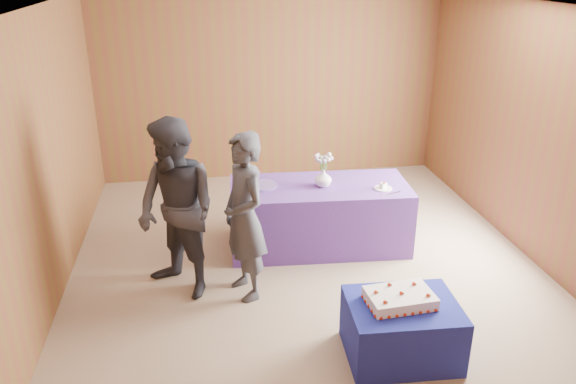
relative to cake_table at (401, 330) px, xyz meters
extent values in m
plane|color=gray|center=(-0.50, 1.43, -0.25)|extent=(6.00, 6.00, 0.00)
cube|color=brown|center=(-0.50, 4.43, 1.10)|extent=(5.00, 0.04, 2.70)
cube|color=brown|center=(-0.50, -1.57, 1.10)|extent=(5.00, 0.04, 2.70)
cube|color=brown|center=(-3.00, 1.43, 1.10)|extent=(0.04, 6.00, 2.70)
cube|color=brown|center=(2.00, 1.43, 1.10)|extent=(0.04, 6.00, 2.70)
cube|color=white|center=(-0.50, 1.43, 2.45)|extent=(5.00, 6.00, 0.04)
cube|color=#1A1C93|center=(0.00, 0.00, 0.00)|extent=(0.93, 0.74, 0.50)
cube|color=#5A3490|center=(-0.27, 2.03, 0.12)|extent=(2.05, 1.02, 0.75)
cube|color=white|center=(-0.03, 0.02, 0.30)|extent=(0.56, 0.39, 0.10)
sphere|color=#AB230D|center=(-0.28, -0.18, 0.26)|extent=(0.03, 0.03, 0.03)
sphere|color=#AB230D|center=(0.25, -0.14, 0.26)|extent=(0.03, 0.03, 0.03)
sphere|color=#AB230D|center=(-0.31, 0.17, 0.26)|extent=(0.03, 0.03, 0.03)
sphere|color=#AB230D|center=(0.22, 0.21, 0.26)|extent=(0.03, 0.03, 0.03)
sphere|color=#AB230D|center=(-0.18, -0.08, 0.36)|extent=(0.03, 0.03, 0.03)
cone|color=#124E20|center=(-0.16, -0.08, 0.35)|extent=(0.01, 0.02, 0.02)
sphere|color=#AB230D|center=(0.10, 0.11, 0.36)|extent=(0.03, 0.03, 0.03)
cone|color=#124E20|center=(0.13, 0.11, 0.35)|extent=(0.01, 0.02, 0.02)
sphere|color=#AB230D|center=(-0.03, 0.02, 0.36)|extent=(0.03, 0.03, 0.03)
cone|color=#124E20|center=(-0.01, 0.02, 0.35)|extent=(0.01, 0.02, 0.02)
imported|color=silver|center=(-0.24, 2.00, 0.60)|extent=(0.25, 0.25, 0.20)
cylinder|color=#2A6528|center=(-0.20, 2.00, 0.76)|extent=(0.01, 0.01, 0.14)
sphere|color=#AD9CCA|center=(-0.15, 2.00, 0.83)|extent=(0.05, 0.05, 0.05)
cylinder|color=#2A6528|center=(-0.21, 2.02, 0.76)|extent=(0.01, 0.01, 0.14)
sphere|color=silver|center=(-0.17, 2.05, 0.83)|extent=(0.05, 0.05, 0.05)
cylinder|color=#2A6528|center=(-0.22, 2.03, 0.76)|extent=(0.01, 0.01, 0.14)
sphere|color=#AD9CCA|center=(-0.20, 2.08, 0.83)|extent=(0.05, 0.05, 0.05)
cylinder|color=#2A6528|center=(-0.24, 2.04, 0.76)|extent=(0.01, 0.01, 0.14)
sphere|color=silver|center=(-0.25, 2.08, 0.83)|extent=(0.05, 0.05, 0.05)
cylinder|color=#2A6528|center=(-0.26, 2.03, 0.76)|extent=(0.01, 0.01, 0.14)
sphere|color=#AD9CCA|center=(-0.29, 2.07, 0.83)|extent=(0.05, 0.05, 0.05)
cylinder|color=#2A6528|center=(-0.27, 2.01, 0.76)|extent=(0.01, 0.01, 0.14)
sphere|color=silver|center=(-0.32, 2.03, 0.83)|extent=(0.05, 0.05, 0.05)
cylinder|color=#2A6528|center=(-0.27, 1.99, 0.76)|extent=(0.01, 0.01, 0.14)
sphere|color=#AD9CCA|center=(-0.32, 1.98, 0.83)|extent=(0.05, 0.05, 0.05)
cylinder|color=#2A6528|center=(-0.26, 1.98, 0.76)|extent=(0.01, 0.01, 0.14)
sphere|color=silver|center=(-0.29, 1.94, 0.83)|extent=(0.05, 0.05, 0.05)
cylinder|color=#2A6528|center=(-0.24, 1.97, 0.76)|extent=(0.01, 0.01, 0.14)
sphere|color=#AD9CCA|center=(-0.25, 1.92, 0.83)|extent=(0.05, 0.05, 0.05)
cylinder|color=#2A6528|center=(-0.22, 1.97, 0.76)|extent=(0.01, 0.01, 0.14)
sphere|color=silver|center=(-0.20, 1.93, 0.83)|extent=(0.05, 0.05, 0.05)
cylinder|color=#2A6528|center=(-0.21, 1.98, 0.76)|extent=(0.01, 0.01, 0.14)
sphere|color=#AD9CCA|center=(-0.17, 1.96, 0.83)|extent=(0.05, 0.05, 0.05)
cylinder|color=#6853A7|center=(-0.91, 2.11, 0.51)|extent=(0.43, 0.43, 0.02)
cylinder|color=silver|center=(0.40, 1.82, 0.51)|extent=(0.25, 0.25, 0.01)
cube|color=white|center=(0.40, 1.82, 0.54)|extent=(0.09, 0.08, 0.06)
sphere|color=#AB230D|center=(0.40, 1.80, 0.58)|extent=(0.02, 0.02, 0.02)
cube|color=silver|center=(0.44, 1.67, 0.50)|extent=(0.25, 0.11, 0.00)
imported|color=#34353E|center=(-1.19, 1.16, 0.58)|extent=(0.58, 0.71, 1.66)
imported|color=#2F2F38|center=(-1.82, 1.29, 0.64)|extent=(1.08, 1.09, 1.78)
camera|label=1|loc=(-1.54, -3.66, 2.85)|focal=35.00mm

